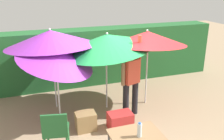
# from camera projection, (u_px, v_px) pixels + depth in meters

# --- Properties ---
(ground_plane) EXTENTS (24.00, 24.00, 0.00)m
(ground_plane) POSITION_uv_depth(u_px,v_px,m) (116.00, 119.00, 5.76)
(ground_plane) COLOR #9E8466
(hedge_row) EXTENTS (8.00, 0.70, 1.67)m
(hedge_row) POSITION_uv_depth(u_px,v_px,m) (89.00, 56.00, 7.61)
(hedge_row) COLOR #23602D
(hedge_row) RESTS_ON ground_plane
(umbrella_rainbow) EXTENTS (2.06, 2.04, 2.00)m
(umbrella_rainbow) POSITION_uv_depth(u_px,v_px,m) (107.00, 42.00, 5.73)
(umbrella_rainbow) COLOR silver
(umbrella_rainbow) RESTS_ON ground_plane
(umbrella_orange) EXTENTS (1.87, 1.88, 1.99)m
(umbrella_orange) POSITION_uv_depth(u_px,v_px,m) (148.00, 38.00, 5.98)
(umbrella_orange) COLOR silver
(umbrella_orange) RESTS_ON ground_plane
(umbrella_yellow) EXTENTS (1.69, 1.63, 2.00)m
(umbrella_yellow) POSITION_uv_depth(u_px,v_px,m) (57.00, 57.00, 5.14)
(umbrella_yellow) COLOR silver
(umbrella_yellow) RESTS_ON ground_plane
(umbrella_navy) EXTENTS (2.10, 2.12, 2.04)m
(umbrella_navy) POSITION_uv_depth(u_px,v_px,m) (51.00, 38.00, 5.74)
(umbrella_navy) COLOR silver
(umbrella_navy) RESTS_ON ground_plane
(person_vendor) EXTENTS (0.55, 0.32, 1.88)m
(person_vendor) POSITION_uv_depth(u_px,v_px,m) (131.00, 78.00, 5.64)
(person_vendor) COLOR black
(person_vendor) RESTS_ON ground_plane
(chair_plastic) EXTENTS (0.52, 0.52, 0.89)m
(chair_plastic) POSITION_uv_depth(u_px,v_px,m) (56.00, 130.00, 4.43)
(chair_plastic) COLOR #236633
(chair_plastic) RESTS_ON ground_plane
(cooler_box) EXTENTS (0.51, 0.35, 0.36)m
(cooler_box) POSITION_uv_depth(u_px,v_px,m) (120.00, 121.00, 5.36)
(cooler_box) COLOR red
(cooler_box) RESTS_ON ground_plane
(crate_cardboard) EXTENTS (0.42, 0.32, 0.40)m
(crate_cardboard) POSITION_uv_depth(u_px,v_px,m) (86.00, 121.00, 5.29)
(crate_cardboard) COLOR #9E7A4C
(crate_cardboard) RESTS_ON ground_plane
(folding_table) EXTENTS (0.80, 0.60, 0.76)m
(folding_table) POSITION_uv_depth(u_px,v_px,m) (136.00, 140.00, 3.91)
(folding_table) COLOR #4C4C51
(folding_table) RESTS_ON ground_plane
(bottle_water) EXTENTS (0.07, 0.07, 0.24)m
(bottle_water) POSITION_uv_depth(u_px,v_px,m) (140.00, 130.00, 3.79)
(bottle_water) COLOR silver
(bottle_water) RESTS_ON folding_table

